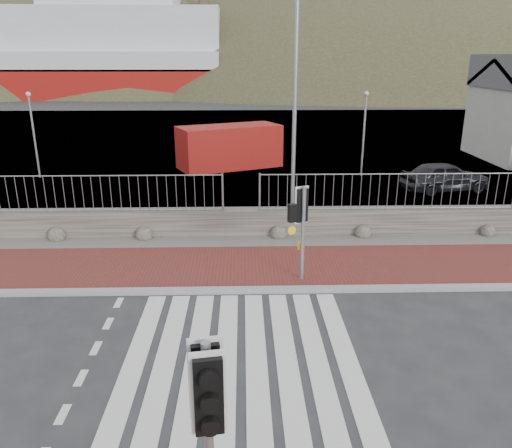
{
  "coord_description": "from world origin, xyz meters",
  "views": [
    {
      "loc": [
        0.07,
        -8.5,
        5.72
      ],
      "look_at": [
        0.37,
        3.0,
        1.84
      ],
      "focal_mm": 35.0,
      "sensor_mm": 36.0,
      "label": 1
    }
  ],
  "objects_px": {
    "traffic_signal_near": "(208,402)",
    "traffic_signal_far": "(302,214)",
    "shipping_container": "(229,147)",
    "car_a": "(445,176)",
    "ferry": "(71,58)",
    "streetlight": "(299,99)"
  },
  "relations": [
    {
      "from": "traffic_signal_near",
      "to": "traffic_signal_far",
      "type": "height_order",
      "value": "traffic_signal_near"
    },
    {
      "from": "traffic_signal_near",
      "to": "shipping_container",
      "type": "bearing_deg",
      "value": 81.99
    },
    {
      "from": "traffic_signal_near",
      "to": "car_a",
      "type": "bearing_deg",
      "value": 51.88
    },
    {
      "from": "ferry",
      "to": "car_a",
      "type": "relative_size",
      "value": 13.02
    },
    {
      "from": "shipping_container",
      "to": "car_a",
      "type": "distance_m",
      "value": 10.99
    },
    {
      "from": "traffic_signal_far",
      "to": "streetlight",
      "type": "bearing_deg",
      "value": -116.02
    },
    {
      "from": "traffic_signal_far",
      "to": "ferry",
      "type": "bearing_deg",
      "value": -89.67
    },
    {
      "from": "shipping_container",
      "to": "car_a",
      "type": "relative_size",
      "value": 1.39
    },
    {
      "from": "traffic_signal_near",
      "to": "car_a",
      "type": "height_order",
      "value": "traffic_signal_near"
    },
    {
      "from": "streetlight",
      "to": "shipping_container",
      "type": "xyz_separation_m",
      "value": [
        -2.55,
        9.95,
        -3.28
      ]
    },
    {
      "from": "streetlight",
      "to": "shipping_container",
      "type": "relative_size",
      "value": 1.46
    },
    {
      "from": "traffic_signal_far",
      "to": "streetlight",
      "type": "relative_size",
      "value": 0.33
    },
    {
      "from": "shipping_container",
      "to": "car_a",
      "type": "bearing_deg",
      "value": -52.66
    },
    {
      "from": "streetlight",
      "to": "traffic_signal_near",
      "type": "bearing_deg",
      "value": -109.77
    },
    {
      "from": "shipping_container",
      "to": "car_a",
      "type": "xyz_separation_m",
      "value": [
        9.66,
        -5.22,
        -0.46
      ]
    },
    {
      "from": "traffic_signal_far",
      "to": "car_a",
      "type": "relative_size",
      "value": 0.68
    },
    {
      "from": "traffic_signal_far",
      "to": "car_a",
      "type": "height_order",
      "value": "traffic_signal_far"
    },
    {
      "from": "ferry",
      "to": "traffic_signal_far",
      "type": "height_order",
      "value": "ferry"
    },
    {
      "from": "traffic_signal_near",
      "to": "streetlight",
      "type": "relative_size",
      "value": 0.36
    },
    {
      "from": "traffic_signal_near",
      "to": "ferry",
      "type": "bearing_deg",
      "value": 99.93
    },
    {
      "from": "shipping_container",
      "to": "streetlight",
      "type": "bearing_deg",
      "value": -99.85
    },
    {
      "from": "traffic_signal_far",
      "to": "shipping_container",
      "type": "height_order",
      "value": "traffic_signal_far"
    }
  ]
}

